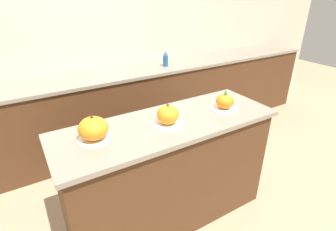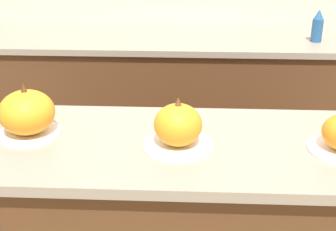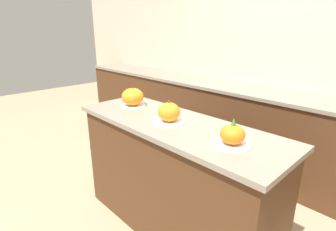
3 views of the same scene
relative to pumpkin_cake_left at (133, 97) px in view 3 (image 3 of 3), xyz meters
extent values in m
plane|color=tan|center=(0.54, -0.03, -1.00)|extent=(12.00, 12.00, 0.00)
cube|color=beige|center=(0.54, 1.63, 0.25)|extent=(8.00, 0.06, 2.50)
cube|color=#4C2D19|center=(0.54, -0.03, -0.55)|extent=(1.61, 0.53, 0.88)
cube|color=gray|center=(0.54, -0.03, -0.09)|extent=(1.67, 0.59, 0.03)
cube|color=#4C2D19|center=(0.54, 1.30, -0.55)|extent=(6.00, 0.56, 0.90)
cube|color=gray|center=(0.54, 1.30, -0.08)|extent=(6.00, 0.60, 0.03)
cylinder|color=white|center=(0.00, 0.00, -0.07)|extent=(0.22, 0.22, 0.01)
ellipsoid|color=orange|center=(0.00, 0.00, 0.00)|extent=(0.19, 0.19, 0.15)
cone|color=#4C2D14|center=(0.00, 0.00, 0.09)|extent=(0.02, 0.02, 0.03)
cylinder|color=white|center=(0.51, -0.06, -0.07)|extent=(0.23, 0.23, 0.01)
ellipsoid|color=orange|center=(0.51, -0.06, 0.00)|extent=(0.16, 0.16, 0.14)
cone|color=brown|center=(0.51, -0.06, 0.08)|extent=(0.02, 0.02, 0.03)
cylinder|color=white|center=(1.04, -0.07, -0.07)|extent=(0.22, 0.22, 0.01)
ellipsoid|color=orange|center=(1.04, -0.07, -0.01)|extent=(0.14, 0.14, 0.11)
cone|color=#38702D|center=(1.04, -0.07, 0.06)|extent=(0.03, 0.03, 0.05)
camera|label=1|loc=(-0.34, -1.48, 0.80)|focal=28.00mm
camera|label=2|loc=(0.54, -1.41, 0.63)|focal=50.00mm
camera|label=3|loc=(1.77, -1.29, 0.56)|focal=28.00mm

